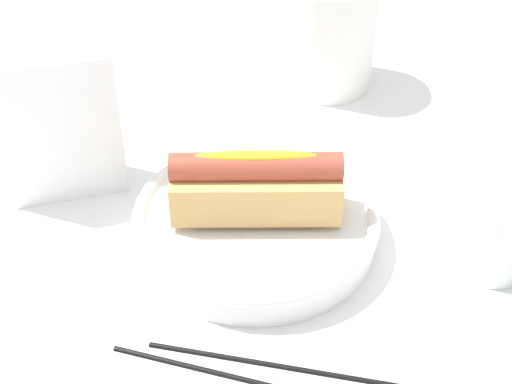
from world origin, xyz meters
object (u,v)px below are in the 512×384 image
(napkin_box, at_px, (60,125))
(chopstick_near, at_px, (284,365))
(chopstick_far, at_px, (246,378))
(water_glass, at_px, (496,228))
(paper_towel_roll, at_px, (328,33))
(hotdog_front, at_px, (256,185))
(serving_bowl, at_px, (256,223))

(napkin_box, xyz_separation_m, chopstick_near, (0.20, -0.23, -0.07))
(napkin_box, relative_size, chopstick_far, 0.68)
(napkin_box, distance_m, chopstick_near, 0.32)
(water_glass, xyz_separation_m, paper_towel_roll, (-0.12, 0.32, 0.02))
(hotdog_front, distance_m, chopstick_far, 0.17)
(hotdog_front, xyz_separation_m, napkin_box, (-0.18, 0.08, 0.01))
(hotdog_front, relative_size, paper_towel_roll, 1.12)
(water_glass, xyz_separation_m, chopstick_near, (-0.19, -0.11, -0.04))
(paper_towel_roll, bearing_deg, chopstick_near, -98.87)
(napkin_box, bearing_deg, paper_towel_roll, 21.74)
(chopstick_far, bearing_deg, serving_bowl, 103.74)
(serving_bowl, relative_size, chopstick_near, 1.02)
(serving_bowl, distance_m, chopstick_far, 0.16)
(serving_bowl, height_order, napkin_box, napkin_box)
(water_glass, relative_size, chopstick_near, 0.41)
(serving_bowl, height_order, chopstick_far, serving_bowl)
(paper_towel_roll, relative_size, napkin_box, 0.89)
(hotdog_front, xyz_separation_m, paper_towel_roll, (0.09, 0.28, 0.00))
(water_glass, distance_m, chopstick_near, 0.22)
(hotdog_front, height_order, chopstick_near, hotdog_front)
(chopstick_near, bearing_deg, paper_towel_roll, 93.81)
(chopstick_far, bearing_deg, water_glass, 47.53)
(chopstick_far, bearing_deg, napkin_box, 143.01)
(serving_bowl, bearing_deg, water_glass, -9.73)
(water_glass, height_order, napkin_box, napkin_box)
(serving_bowl, height_order, chopstick_near, serving_bowl)
(serving_bowl, xyz_separation_m, chopstick_far, (-0.01, -0.16, -0.02))
(serving_bowl, height_order, hotdog_front, hotdog_front)
(napkin_box, bearing_deg, chopstick_far, -68.95)
(hotdog_front, height_order, napkin_box, napkin_box)
(water_glass, height_order, chopstick_near, water_glass)
(serving_bowl, bearing_deg, chopstick_near, -82.42)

